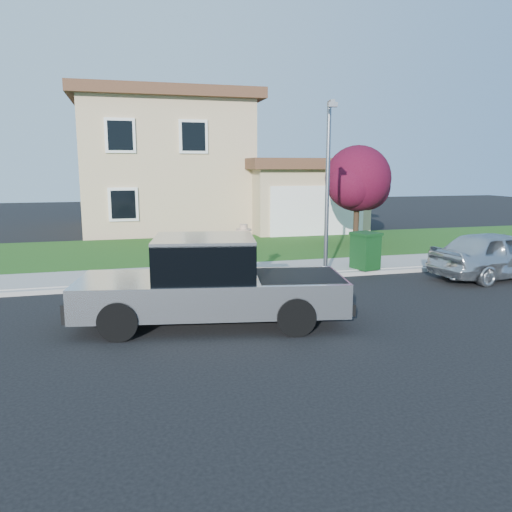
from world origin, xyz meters
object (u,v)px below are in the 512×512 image
(pickup_truck, at_px, (211,284))
(woman, at_px, (244,258))
(sedan, at_px, (498,254))
(ornamental_tree, at_px, (358,182))
(trash_bin, at_px, (365,250))
(street_lamp, at_px, (328,181))

(pickup_truck, height_order, woman, pickup_truck)
(sedan, relative_size, ornamental_tree, 1.04)
(trash_bin, relative_size, street_lamp, 0.23)
(trash_bin, height_order, street_lamp, street_lamp)
(pickup_truck, xyz_separation_m, woman, (1.42, 2.99, -0.04))
(woman, distance_m, trash_bin, 4.11)
(pickup_truck, height_order, trash_bin, pickup_truck)
(ornamental_tree, height_order, street_lamp, street_lamp)
(pickup_truck, bearing_deg, sedan, 23.72)
(pickup_truck, height_order, street_lamp, street_lamp)
(woman, bearing_deg, ornamental_tree, -133.53)
(woman, relative_size, street_lamp, 0.34)
(ornamental_tree, xyz_separation_m, trash_bin, (-2.05, -4.78, -1.94))
(woman, bearing_deg, street_lamp, -171.06)
(woman, relative_size, ornamental_tree, 0.43)
(woman, xyz_separation_m, trash_bin, (4.03, 0.79, -0.10))
(sedan, bearing_deg, woman, 77.10)
(pickup_truck, relative_size, trash_bin, 5.17)
(sedan, height_order, trash_bin, sedan)
(street_lamp, bearing_deg, trash_bin, 33.51)
(woman, relative_size, trash_bin, 1.53)
(woman, distance_m, ornamental_tree, 8.45)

